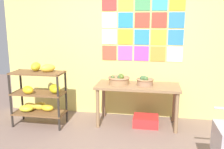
# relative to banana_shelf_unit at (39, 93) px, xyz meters

# --- Properties ---
(back_wall_with_art) EXTENTS (4.78, 0.07, 2.69)m
(back_wall_with_art) POSITION_rel_banana_shelf_unit_xyz_m (1.44, 0.74, 0.78)
(back_wall_with_art) COLOR #E0D06C
(back_wall_with_art) RESTS_ON ground
(banana_shelf_unit) EXTENTS (0.87, 0.45, 1.08)m
(banana_shelf_unit) POSITION_rel_banana_shelf_unit_xyz_m (0.00, 0.00, 0.00)
(banana_shelf_unit) COLOR #2B2520
(banana_shelf_unit) RESTS_ON ground
(display_table) EXTENTS (1.40, 0.61, 0.71)m
(display_table) POSITION_rel_banana_shelf_unit_xyz_m (1.65, 0.29, 0.04)
(display_table) COLOR olive
(display_table) RESTS_ON ground
(fruit_basket_back_left) EXTENTS (0.37, 0.37, 0.18)m
(fruit_basket_back_left) POSITION_rel_banana_shelf_unit_xyz_m (1.33, 0.32, 0.21)
(fruit_basket_back_left) COLOR #9A724B
(fruit_basket_back_left) RESTS_ON display_table
(fruit_basket_right) EXTENTS (0.29, 0.29, 0.17)m
(fruit_basket_right) POSITION_rel_banana_shelf_unit_xyz_m (1.77, 0.28, 0.21)
(fruit_basket_right) COLOR #976E51
(fruit_basket_right) RESTS_ON display_table
(produce_crate_under_table) EXTENTS (0.42, 0.35, 0.17)m
(produce_crate_under_table) POSITION_rel_banana_shelf_unit_xyz_m (1.80, 0.25, -0.48)
(produce_crate_under_table) COLOR red
(produce_crate_under_table) RESTS_ON ground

